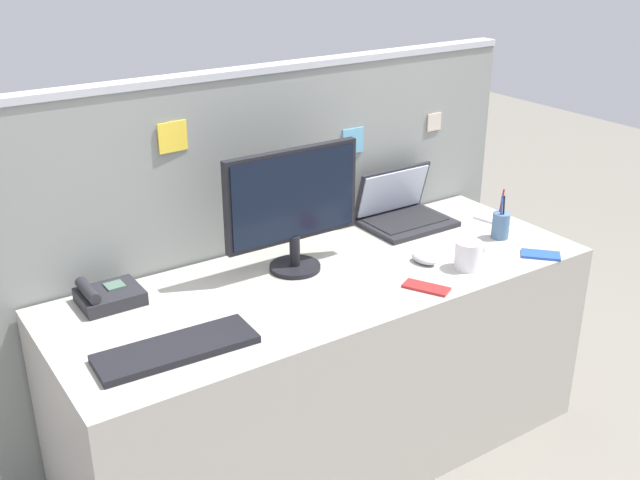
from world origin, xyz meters
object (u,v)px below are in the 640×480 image
(desktop_monitor, at_px, (293,202))
(cell_phone_red_case, at_px, (426,288))
(coffee_mug, at_px, (469,255))
(cell_phone_white_slab, at_px, (494,219))
(computer_mouse_right_hand, at_px, (424,259))
(laptop, at_px, (402,211))
(pen_cup, at_px, (501,225))
(keyboard_main, at_px, (176,349))
(cell_phone_blue_case, at_px, (541,255))
(desk_phone, at_px, (108,296))

(desktop_monitor, height_order, cell_phone_red_case, desktop_monitor)
(cell_phone_red_case, bearing_deg, coffee_mug, -17.49)
(cell_phone_white_slab, bearing_deg, computer_mouse_right_hand, -175.42)
(desktop_monitor, height_order, cell_phone_white_slab, desktop_monitor)
(cell_phone_red_case, bearing_deg, laptop, 30.84)
(pen_cup, height_order, cell_phone_red_case, pen_cup)
(coffee_mug, bearing_deg, cell_phone_white_slab, 33.62)
(pen_cup, bearing_deg, keyboard_main, -176.76)
(keyboard_main, height_order, cell_phone_red_case, keyboard_main)
(desktop_monitor, bearing_deg, coffee_mug, -33.46)
(desktop_monitor, xyz_separation_m, cell_phone_red_case, (0.28, -0.37, -0.24))
(laptop, height_order, cell_phone_blue_case, laptop)
(computer_mouse_right_hand, xyz_separation_m, pen_cup, (0.39, 0.01, 0.04))
(desk_phone, xyz_separation_m, computer_mouse_right_hand, (1.03, -0.32, -0.01))
(desk_phone, xyz_separation_m, cell_phone_blue_case, (1.41, -0.51, -0.02))
(desk_phone, distance_m, keyboard_main, 0.39)
(laptop, xyz_separation_m, keyboard_main, (-1.14, -0.40, -0.04))
(keyboard_main, bearing_deg, coffee_mug, -0.15)
(laptop, height_order, keyboard_main, laptop)
(desktop_monitor, distance_m, keyboard_main, 0.67)
(cell_phone_red_case, bearing_deg, desktop_monitor, 98.70)
(desktop_monitor, distance_m, cell_phone_white_slab, 0.93)
(cell_phone_white_slab, bearing_deg, keyboard_main, 176.07)
(pen_cup, height_order, cell_phone_white_slab, pen_cup)
(desk_phone, relative_size, coffee_mug, 1.47)
(laptop, relative_size, cell_phone_blue_case, 2.48)
(computer_mouse_right_hand, xyz_separation_m, cell_phone_white_slab, (0.50, 0.15, -0.01))
(desktop_monitor, xyz_separation_m, computer_mouse_right_hand, (0.40, -0.22, -0.23))
(desk_phone, height_order, coffee_mug, coffee_mug)
(computer_mouse_right_hand, relative_size, cell_phone_white_slab, 0.69)
(desktop_monitor, bearing_deg, keyboard_main, -153.41)
(cell_phone_white_slab, relative_size, cell_phone_red_case, 0.96)
(pen_cup, distance_m, cell_phone_red_case, 0.54)
(keyboard_main, relative_size, cell_phone_red_case, 2.99)
(desktop_monitor, distance_m, laptop, 0.62)
(keyboard_main, bearing_deg, cell_phone_red_case, -3.69)
(keyboard_main, relative_size, computer_mouse_right_hand, 4.53)
(laptop, height_order, coffee_mug, laptop)
(laptop, relative_size, keyboard_main, 0.74)
(desk_phone, bearing_deg, cell_phone_red_case, -28.07)
(desk_phone, height_order, pen_cup, pen_cup)
(laptop, distance_m, coffee_mug, 0.46)
(computer_mouse_right_hand, relative_size, coffee_mug, 0.78)
(pen_cup, height_order, coffee_mug, pen_cup)
(pen_cup, bearing_deg, cell_phone_white_slab, 51.42)
(keyboard_main, height_order, pen_cup, pen_cup)
(cell_phone_white_slab, distance_m, coffee_mug, 0.48)
(pen_cup, distance_m, coffee_mug, 0.32)
(desk_phone, xyz_separation_m, cell_phone_red_case, (0.90, -0.48, -0.02))
(desktop_monitor, height_order, pen_cup, desktop_monitor)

